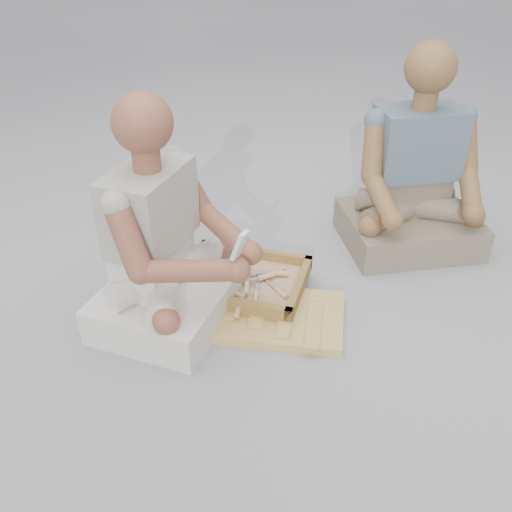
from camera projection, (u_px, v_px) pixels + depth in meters
The scene contains 31 objects.
ground at pixel (240, 338), 2.18m from camera, with size 60.00×60.00×0.00m, color #98989D.
carved_panel at pixel (274, 316), 2.26m from camera, with size 0.55×0.37×0.04m, color #AF8E43.
tool_tray at pixel (243, 281), 2.40m from camera, with size 0.59×0.52×0.07m.
chisel_0 at pixel (239, 307), 2.23m from camera, with size 0.09×0.21×0.02m.
chisel_1 at pixel (236, 279), 2.39m from camera, with size 0.22×0.07×0.02m.
chisel_2 at pixel (261, 277), 2.38m from camera, with size 0.15×0.19×0.02m.
chisel_3 at pixel (274, 274), 2.44m from camera, with size 0.07×0.22×0.02m.
chisel_4 at pixel (247, 286), 2.34m from camera, with size 0.11×0.21×0.02m.
chisel_5 at pixel (234, 293), 2.31m from camera, with size 0.22×0.05×0.02m.
chisel_6 at pixel (279, 290), 2.33m from camera, with size 0.20×0.12×0.02m.
chisel_7 at pixel (275, 273), 2.41m from camera, with size 0.20×0.12×0.02m.
chisel_8 at pixel (238, 263), 2.49m from camera, with size 0.09×0.21×0.02m.
chisel_9 at pixel (256, 295), 2.30m from camera, with size 0.11×0.21×0.02m.
wood_chip_0 at pixel (264, 277), 2.52m from camera, with size 0.02×0.01×0.00m, color tan.
wood_chip_1 at pixel (281, 332), 2.21m from camera, with size 0.02×0.01×0.00m, color tan.
wood_chip_2 at pixel (248, 281), 2.49m from camera, with size 0.02×0.01×0.00m, color tan.
wood_chip_3 at pixel (182, 269), 2.58m from camera, with size 0.02×0.01×0.00m, color tan.
wood_chip_4 at pixel (186, 284), 2.48m from camera, with size 0.02×0.01×0.00m, color tan.
wood_chip_5 at pixel (325, 277), 2.52m from camera, with size 0.02×0.01×0.00m, color tan.
wood_chip_6 at pixel (227, 317), 2.28m from camera, with size 0.02×0.01×0.00m, color tan.
wood_chip_7 at pixel (227, 251), 2.70m from camera, with size 0.02×0.01×0.00m, color tan.
wood_chip_8 at pixel (313, 298), 2.39m from camera, with size 0.02×0.01×0.00m, color tan.
wood_chip_9 at pixel (260, 304), 2.36m from camera, with size 0.02×0.01×0.00m, color tan.
wood_chip_10 at pixel (181, 294), 2.41m from camera, with size 0.02×0.01×0.00m, color tan.
wood_chip_11 at pixel (249, 274), 2.54m from camera, with size 0.02×0.01×0.00m, color tan.
wood_chip_12 at pixel (254, 275), 2.54m from camera, with size 0.02×0.01×0.00m, color tan.
wood_chip_13 at pixel (152, 294), 2.41m from camera, with size 0.02×0.01×0.00m, color tan.
wood_chip_14 at pixel (220, 281), 2.49m from camera, with size 0.02×0.01×0.00m, color tan.
craftsman at pixel (165, 249), 2.14m from camera, with size 0.64×0.64×0.90m.
companion at pixel (414, 183), 2.61m from camera, with size 0.76×0.75×0.94m.
mobile_phone at pixel (239, 245), 1.93m from camera, with size 0.06×0.05×0.11m.
Camera 1 is at (0.88, -1.41, 1.45)m, focal length 40.00 mm.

